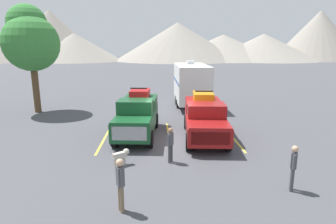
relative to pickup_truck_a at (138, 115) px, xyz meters
name	(u,v)px	position (x,y,z in m)	size (l,w,h in m)	color
ground_plane	(169,141)	(1.77, -1.21, -1.21)	(240.00, 240.00, 0.00)	#47474C
pickup_truck_a	(138,115)	(0.00, 0.00, 0.00)	(2.44, 5.49, 2.64)	#144723
pickup_truck_b	(205,117)	(3.77, -0.54, -0.06)	(2.56, 5.84, 2.52)	maroon
lot_stripe_a	(105,137)	(-1.83, -0.38, -1.21)	(0.12, 5.50, 0.01)	gold
lot_stripe_b	(169,136)	(1.77, -0.38, -1.21)	(0.12, 5.50, 0.01)	gold
lot_stripe_c	(231,136)	(5.37, -0.38, -1.21)	(0.12, 5.50, 0.01)	gold
camper_trailer_a	(191,83)	(4.05, 7.98, 0.78)	(2.57, 7.39, 3.79)	white
person_a	(120,182)	(-0.05, -7.83, -0.21)	(0.29, 0.36, 1.74)	#726047
person_b	(293,165)	(5.86, -6.76, -0.25)	(0.28, 0.35, 1.68)	#3F3F42
person_c	(170,143)	(1.67, -4.05, -0.30)	(0.29, 0.30, 1.59)	#3F3F42
dog	(122,155)	(-0.43, -4.26, -0.74)	(0.74, 0.56, 0.70)	beige
tree_a	(30,39)	(-8.20, 6.32, 4.32)	(4.08, 4.08, 8.06)	brown
mountain_ridge	(141,41)	(-3.68, 85.16, 5.38)	(152.57, 46.92, 17.03)	gray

